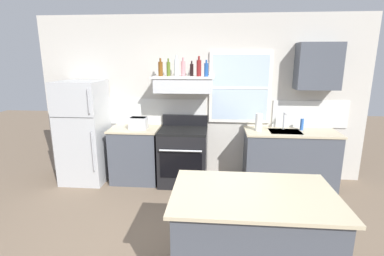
# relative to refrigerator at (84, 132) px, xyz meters

# --- Properties ---
(back_wall) EXTENTS (5.40, 0.11, 2.70)m
(back_wall) POSITION_rel_refrigerator_xyz_m (1.93, 0.39, 0.52)
(back_wall) COLOR beige
(back_wall) RESTS_ON ground_plane
(refrigerator) EXTENTS (0.70, 0.72, 1.67)m
(refrigerator) POSITION_rel_refrigerator_xyz_m (0.00, 0.00, 0.00)
(refrigerator) COLOR #B7BABC
(refrigerator) RESTS_ON ground_plane
(counter_left_of_stove) EXTENTS (0.79, 0.63, 0.91)m
(counter_left_of_stove) POSITION_rel_refrigerator_xyz_m (0.85, 0.06, -0.38)
(counter_left_of_stove) COLOR #474C56
(counter_left_of_stove) RESTS_ON ground_plane
(toaster) EXTENTS (0.30, 0.20, 0.19)m
(toaster) POSITION_rel_refrigerator_xyz_m (0.93, 0.00, 0.17)
(toaster) COLOR silver
(toaster) RESTS_ON counter_left_of_stove
(stove_range) EXTENTS (0.76, 0.69, 1.09)m
(stove_range) POSITION_rel_refrigerator_xyz_m (1.65, 0.02, -0.37)
(stove_range) COLOR black
(stove_range) RESTS_ON ground_plane
(range_hood_shelf) EXTENTS (0.96, 0.52, 0.24)m
(range_hood_shelf) POSITION_rel_refrigerator_xyz_m (1.65, 0.12, 0.79)
(range_hood_shelf) COLOR silver
(bottle_amber_wine) EXTENTS (0.07, 0.07, 0.27)m
(bottle_amber_wine) POSITION_rel_refrigerator_xyz_m (1.29, 0.12, 1.03)
(bottle_amber_wine) COLOR brown
(bottle_amber_wine) RESTS_ON range_hood_shelf
(bottle_olive_oil_square) EXTENTS (0.06, 0.06, 0.27)m
(bottle_olive_oil_square) POSITION_rel_refrigerator_xyz_m (1.41, 0.15, 1.02)
(bottle_olive_oil_square) COLOR #4C601E
(bottle_olive_oil_square) RESTS_ON range_hood_shelf
(bottle_clear_tall) EXTENTS (0.06, 0.06, 0.32)m
(bottle_clear_tall) POSITION_rel_refrigerator_xyz_m (1.54, 0.15, 1.05)
(bottle_clear_tall) COLOR silver
(bottle_clear_tall) RESTS_ON range_hood_shelf
(bottle_rose_pink) EXTENTS (0.07, 0.07, 0.28)m
(bottle_rose_pink) POSITION_rel_refrigerator_xyz_m (1.64, 0.14, 1.03)
(bottle_rose_pink) COLOR #C67F84
(bottle_rose_pink) RESTS_ON range_hood_shelf
(bottle_balsamic_dark) EXTENTS (0.06, 0.06, 0.23)m
(bottle_balsamic_dark) POSITION_rel_refrigerator_xyz_m (1.77, 0.17, 1.01)
(bottle_balsamic_dark) COLOR black
(bottle_balsamic_dark) RESTS_ON range_hood_shelf
(bottle_red_label_wine) EXTENTS (0.07, 0.07, 0.31)m
(bottle_red_label_wine) POSITION_rel_refrigerator_xyz_m (1.89, 0.14, 1.04)
(bottle_red_label_wine) COLOR maroon
(bottle_red_label_wine) RESTS_ON range_hood_shelf
(bottle_blue_liqueur) EXTENTS (0.07, 0.07, 0.25)m
(bottle_blue_liqueur) POSITION_rel_refrigerator_xyz_m (2.01, 0.07, 1.02)
(bottle_blue_liqueur) COLOR #1E478C
(bottle_blue_liqueur) RESTS_ON range_hood_shelf
(counter_right_with_sink) EXTENTS (1.43, 0.63, 0.91)m
(counter_right_with_sink) POSITION_rel_refrigerator_xyz_m (3.35, 0.06, -0.38)
(counter_right_with_sink) COLOR #474C56
(counter_right_with_sink) RESTS_ON ground_plane
(sink_faucet) EXTENTS (0.03, 0.17, 0.28)m
(sink_faucet) POSITION_rel_refrigerator_xyz_m (3.25, 0.16, 0.25)
(sink_faucet) COLOR silver
(sink_faucet) RESTS_ON counter_right_with_sink
(paper_towel_roll) EXTENTS (0.11, 0.11, 0.27)m
(paper_towel_roll) POSITION_rel_refrigerator_xyz_m (2.84, 0.06, 0.21)
(paper_towel_roll) COLOR white
(paper_towel_roll) RESTS_ON counter_right_with_sink
(dish_soap_bottle) EXTENTS (0.06, 0.06, 0.18)m
(dish_soap_bottle) POSITION_rel_refrigerator_xyz_m (3.53, 0.16, 0.17)
(dish_soap_bottle) COLOR blue
(dish_soap_bottle) RESTS_ON counter_right_with_sink
(kitchen_island) EXTENTS (1.40, 0.90, 0.91)m
(kitchen_island) POSITION_rel_refrigerator_xyz_m (2.51, -2.12, -0.38)
(kitchen_island) COLOR #474C56
(kitchen_island) RESTS_ON ground_plane
(upper_cabinet_right) EXTENTS (0.64, 0.32, 0.70)m
(upper_cabinet_right) POSITION_rel_refrigerator_xyz_m (3.70, 0.20, 1.07)
(upper_cabinet_right) COLOR #474C56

